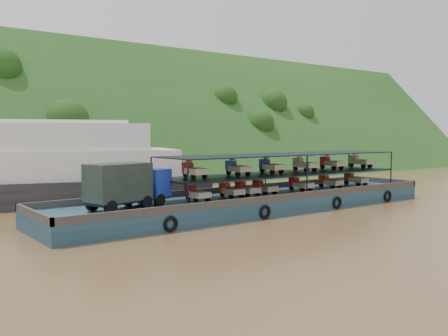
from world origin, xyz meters
TOP-DOWN VIEW (x-y plane):
  - ground at (0.00, 0.00)m, footprint 160.00×160.00m
  - hillside at (0.00, 36.00)m, footprint 140.00×39.60m
  - cargo_barge at (-3.09, -1.65)m, footprint 35.00×7.18m

SIDE VIEW (x-z plane):
  - ground at x=0.00m, z-range 0.00..0.00m
  - hillside at x=0.00m, z-range -19.80..19.80m
  - cargo_barge at x=-3.09m, z-range -1.19..3.35m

